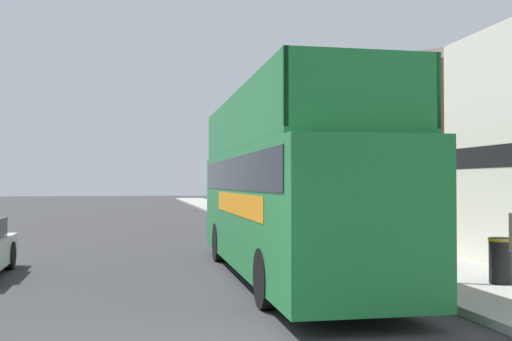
{
  "coord_description": "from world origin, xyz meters",
  "views": [
    {
      "loc": [
        0.04,
        -6.91,
        2.15
      ],
      "look_at": [
        2.63,
        5.91,
        2.42
      ],
      "focal_mm": 42.0,
      "sensor_mm": 36.0,
      "label": 1
    }
  ],
  "objects_px": {
    "parked_car_ahead_of_bus": "(246,221)",
    "lamp_post_second": "(298,156)",
    "tour_bus": "(285,196)",
    "litter_bin": "(500,259)",
    "lamp_post_third": "(249,161)",
    "lamp_post_nearest": "(412,130)"
  },
  "relations": [
    {
      "from": "parked_car_ahead_of_bus",
      "to": "lamp_post_second",
      "type": "xyz_separation_m",
      "value": [
        1.62,
        -1.46,
        2.41
      ]
    },
    {
      "from": "tour_bus",
      "to": "parked_car_ahead_of_bus",
      "type": "relative_size",
      "value": 2.47
    },
    {
      "from": "tour_bus",
      "to": "litter_bin",
      "type": "bearing_deg",
      "value": -31.55
    },
    {
      "from": "lamp_post_second",
      "to": "lamp_post_third",
      "type": "relative_size",
      "value": 0.96
    },
    {
      "from": "tour_bus",
      "to": "lamp_post_third",
      "type": "bearing_deg",
      "value": 82.53
    },
    {
      "from": "lamp_post_second",
      "to": "litter_bin",
      "type": "bearing_deg",
      "value": -81.45
    },
    {
      "from": "lamp_post_nearest",
      "to": "lamp_post_third",
      "type": "height_order",
      "value": "lamp_post_nearest"
    },
    {
      "from": "lamp_post_second",
      "to": "lamp_post_third",
      "type": "height_order",
      "value": "lamp_post_third"
    },
    {
      "from": "tour_bus",
      "to": "lamp_post_third",
      "type": "xyz_separation_m",
      "value": [
        2.35,
        16.68,
        1.39
      ]
    },
    {
      "from": "parked_car_ahead_of_bus",
      "to": "litter_bin",
      "type": "relative_size",
      "value": 4.67
    },
    {
      "from": "tour_bus",
      "to": "parked_car_ahead_of_bus",
      "type": "height_order",
      "value": "tour_bus"
    },
    {
      "from": "lamp_post_third",
      "to": "litter_bin",
      "type": "bearing_deg",
      "value": -85.55
    },
    {
      "from": "parked_car_ahead_of_bus",
      "to": "tour_bus",
      "type": "bearing_deg",
      "value": -93.74
    },
    {
      "from": "tour_bus",
      "to": "lamp_post_third",
      "type": "relative_size",
      "value": 2.37
    },
    {
      "from": "lamp_post_third",
      "to": "litter_bin",
      "type": "xyz_separation_m",
      "value": [
        1.48,
        -19.08,
        -2.61
      ]
    },
    {
      "from": "tour_bus",
      "to": "lamp_post_second",
      "type": "height_order",
      "value": "lamp_post_second"
    },
    {
      "from": "lamp_post_nearest",
      "to": "litter_bin",
      "type": "height_order",
      "value": "lamp_post_nearest"
    },
    {
      "from": "parked_car_ahead_of_bus",
      "to": "lamp_post_second",
      "type": "relative_size",
      "value": 1.0
    },
    {
      "from": "lamp_post_third",
      "to": "litter_bin",
      "type": "relative_size",
      "value": 4.87
    },
    {
      "from": "parked_car_ahead_of_bus",
      "to": "litter_bin",
      "type": "distance_m",
      "value": 11.72
    },
    {
      "from": "tour_bus",
      "to": "lamp_post_third",
      "type": "height_order",
      "value": "lamp_post_third"
    },
    {
      "from": "litter_bin",
      "to": "parked_car_ahead_of_bus",
      "type": "bearing_deg",
      "value": 105.35
    }
  ]
}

